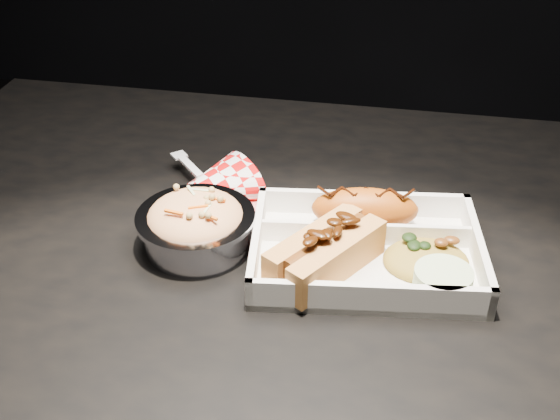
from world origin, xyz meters
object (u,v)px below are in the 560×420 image
at_px(hotdog, 326,250).
at_px(food_tray, 365,253).
at_px(dining_table, 325,313).
at_px(napkin_fork, 209,188).
at_px(foil_coleslaw_cup, 196,223).
at_px(fried_pastry, 365,209).

bearing_deg(hotdog, food_tray, -19.09).
relative_size(dining_table, food_tray, 4.43).
xyz_separation_m(dining_table, hotdog, (0.00, -0.04, 0.12)).
bearing_deg(napkin_fork, foil_coleslaw_cup, -34.58).
bearing_deg(dining_table, napkin_fork, 151.84).
bearing_deg(hotdog, foil_coleslaw_cup, 113.79).
height_order(hotdog, foil_coleslaw_cup, foil_coleslaw_cup).
bearing_deg(foil_coleslaw_cup, fried_pastry, 18.79).
xyz_separation_m(fried_pastry, foil_coleslaw_cup, (-0.18, -0.06, -0.00)).
bearing_deg(hotdog, napkin_fork, 85.65).
height_order(food_tray, hotdog, hotdog).
xyz_separation_m(hotdog, napkin_fork, (-0.16, 0.12, -0.02)).
xyz_separation_m(fried_pastry, napkin_fork, (-0.20, 0.04, -0.02)).
bearing_deg(dining_table, fried_pastry, 53.77).
bearing_deg(fried_pastry, dining_table, -126.23).
relative_size(dining_table, fried_pastry, 9.69).
bearing_deg(dining_table, food_tray, -7.31).
bearing_deg(fried_pastry, food_tray, -82.76).
xyz_separation_m(food_tray, hotdog, (-0.04, -0.03, 0.02)).
relative_size(food_tray, fried_pastry, 2.19).
height_order(dining_table, food_tray, food_tray).
height_order(dining_table, foil_coleslaw_cup, foil_coleslaw_cup).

